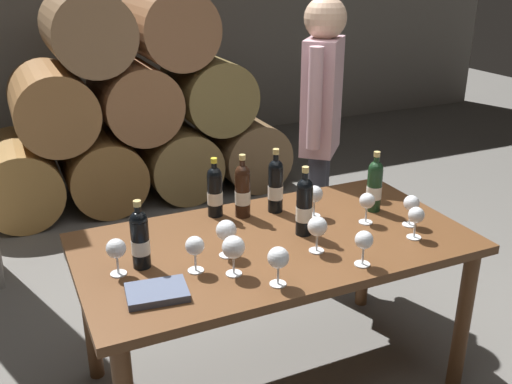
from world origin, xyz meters
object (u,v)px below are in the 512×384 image
(wine_bottle_4, at_px, (276,185))
(tasting_notebook, at_px, (157,292))
(wine_glass_7, at_px, (314,195))
(wine_glass_9, at_px, (195,247))
(dining_table, at_px, (275,258))
(wine_glass_0, at_px, (367,202))
(wine_glass_4, at_px, (364,241))
(wine_glass_1, at_px, (116,250))
(wine_glass_5, at_px, (233,248))
(wine_bottle_3, at_px, (140,239))
(wine_bottle_1, at_px, (375,185))
(wine_bottle_5, at_px, (243,190))
(wine_glass_6, at_px, (317,227))
(wine_bottle_0, at_px, (215,191))
(wine_bottle_2, at_px, (304,205))
(sommelier_presenting, at_px, (321,119))
(wine_glass_3, at_px, (411,204))
(wine_glass_8, at_px, (416,216))
(wine_glass_2, at_px, (278,259))
(wine_glass_10, at_px, (226,231))

(wine_bottle_4, distance_m, tasting_notebook, 0.89)
(wine_glass_7, height_order, wine_glass_9, wine_glass_7)
(dining_table, height_order, wine_glass_0, wine_glass_0)
(wine_glass_4, bearing_deg, wine_glass_1, 159.91)
(dining_table, xyz_separation_m, wine_glass_5, (-0.28, -0.20, 0.21))
(wine_bottle_3, relative_size, wine_glass_5, 1.74)
(wine_bottle_1, bearing_deg, wine_glass_4, -129.26)
(wine_bottle_3, distance_m, wine_glass_4, 0.88)
(wine_bottle_5, bearing_deg, wine_bottle_3, -153.33)
(wine_glass_6, bearing_deg, wine_glass_5, -175.37)
(dining_table, distance_m, wine_glass_0, 0.50)
(tasting_notebook, bearing_deg, wine_bottle_0, 59.36)
(wine_bottle_2, height_order, wine_glass_4, wine_bottle_2)
(wine_glass_9, xyz_separation_m, sommelier_presenting, (1.06, 0.87, 0.18))
(wine_bottle_4, relative_size, tasting_notebook, 1.43)
(wine_glass_7, relative_size, sommelier_presenting, 0.09)
(wine_glass_3, xyz_separation_m, wine_glass_9, (-1.03, 0.01, 0.00))
(wine_glass_3, relative_size, wine_glass_8, 1.01)
(dining_table, bearing_deg, wine_glass_2, -114.63)
(wine_glass_2, height_order, sommelier_presenting, sommelier_presenting)
(wine_bottle_2, xyz_separation_m, wine_glass_6, (-0.03, -0.17, -0.02))
(wine_bottle_4, distance_m, wine_glass_9, 0.67)
(wine_bottle_2, height_order, wine_glass_2, wine_bottle_2)
(wine_glass_3, distance_m, wine_glass_9, 1.03)
(wine_bottle_5, relative_size, wine_glass_7, 1.99)
(wine_glass_8, xyz_separation_m, wine_glass_10, (-0.81, 0.19, 0.01))
(wine_bottle_3, relative_size, wine_glass_2, 1.82)
(wine_glass_0, distance_m, wine_glass_2, 0.69)
(wine_glass_4, bearing_deg, wine_glass_6, 121.79)
(wine_bottle_0, xyz_separation_m, tasting_notebook, (-0.45, -0.58, -0.11))
(wine_glass_3, bearing_deg, wine_glass_10, 174.98)
(wine_bottle_5, bearing_deg, tasting_notebook, -137.54)
(wine_bottle_2, relative_size, wine_glass_1, 2.09)
(wine_bottle_5, height_order, wine_glass_2, wine_bottle_5)
(wine_glass_8, bearing_deg, wine_glass_7, 126.85)
(wine_bottle_0, distance_m, wine_glass_5, 0.56)
(wine_glass_3, height_order, wine_glass_4, wine_glass_4)
(wine_glass_7, bearing_deg, wine_bottle_5, 154.85)
(wine_bottle_1, xyz_separation_m, tasting_notebook, (-1.17, -0.32, -0.11))
(wine_bottle_2, bearing_deg, dining_table, -178.32)
(dining_table, relative_size, sommelier_presenting, 0.99)
(wine_bottle_0, xyz_separation_m, wine_glass_6, (0.25, -0.52, -0.01))
(wine_bottle_2, bearing_deg, wine_glass_0, -4.23)
(dining_table, distance_m, wine_glass_5, 0.40)
(wine_glass_9, bearing_deg, wine_glass_6, -5.93)
(wine_bottle_3, distance_m, wine_glass_9, 0.22)
(wine_bottle_5, bearing_deg, wine_glass_1, -155.32)
(wine_bottle_3, distance_m, tasting_notebook, 0.26)
(wine_glass_0, bearing_deg, wine_glass_10, -177.61)
(dining_table, bearing_deg, wine_bottle_2, 1.68)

